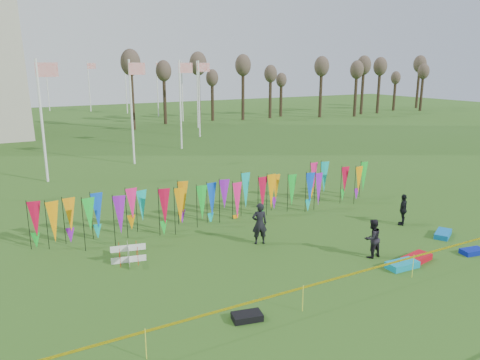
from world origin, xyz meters
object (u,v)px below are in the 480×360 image
box_kite (128,254)px  kite_bag_turquoise (402,265)px  person_mid (372,238)px  person_right (403,210)px  kite_bag_black (247,317)px  kite_bag_red (416,258)px  kite_bag_teal (443,234)px  person_left (260,224)px  kite_bag_blue (473,251)px

box_kite → kite_bag_turquoise: 10.71m
person_mid → person_right: bearing=-153.7°
kite_bag_black → box_kite: bearing=108.6°
kite_bag_red → kite_bag_teal: (3.31, 1.36, -0.01)m
person_right → box_kite: bearing=-45.7°
person_left → kite_bag_teal: size_ratio=1.53×
person_left → person_mid: (3.24, -3.46, -0.12)m
box_kite → person_left: size_ratio=0.42×
box_kite → kite_bag_teal: (13.41, -4.07, -0.27)m
person_mid → person_right: 4.73m
kite_bag_blue → box_kite: bearing=154.8°
kite_bag_black → kite_bag_teal: 11.56m
kite_bag_blue → kite_bag_red: bearing=167.6°
kite_bag_red → kite_bag_blue: bearing=-12.4°
kite_bag_black → kite_bag_blue: bearing=-0.3°
kite_bag_red → kite_bag_black: 8.11m
kite_bag_blue → kite_bag_teal: kite_bag_teal is taller
person_right → kite_bag_red: bearing=12.5°
kite_bag_turquoise → kite_bag_teal: bearing=19.4°
kite_bag_teal → kite_bag_turquoise: bearing=-160.6°
kite_bag_black → kite_bag_teal: size_ratio=0.76×
kite_bag_blue → kite_bag_black: bearing=179.7°
kite_bag_blue → kite_bag_teal: (0.64, 1.95, 0.01)m
kite_bag_turquoise → kite_bag_black: (-7.14, -0.38, -0.02)m
person_left → kite_bag_blue: (7.18, -5.26, -0.83)m
person_mid → kite_bag_turquoise: bearing=101.3°
person_right → person_left: bearing=-46.6°
person_mid → person_right: person_mid is taller
kite_bag_red → kite_bag_black: bearing=-176.3°
box_kite → person_left: bearing=-7.7°
kite_bag_turquoise → kite_bag_teal: (4.27, 1.51, -0.01)m
kite_bag_blue → kite_bag_red: (-2.68, 0.59, 0.02)m
box_kite → kite_bag_black: box_kite is taller
box_kite → person_mid: person_mid is taller
person_mid → person_right: size_ratio=1.04×
person_left → person_right: bearing=-173.0°
box_kite → person_mid: 9.80m
kite_bag_turquoise → person_mid: bearing=102.7°
kite_bag_teal → person_left: bearing=157.0°
person_mid → kite_bag_blue: bearing=154.0°
person_mid → kite_bag_black: person_mid is taller
kite_bag_turquoise → kite_bag_teal: 4.53m
kite_bag_teal → kite_bag_red: bearing=-157.7°
person_left → kite_bag_blue: person_left is taller
person_right → kite_bag_blue: bearing=49.6°
person_right → kite_bag_black: 11.72m
person_mid → kite_bag_teal: 4.63m
kite_bag_teal → person_mid: bearing=-178.1°
person_mid → person_left: bearing=-48.3°
box_kite → kite_bag_black: size_ratio=0.84×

